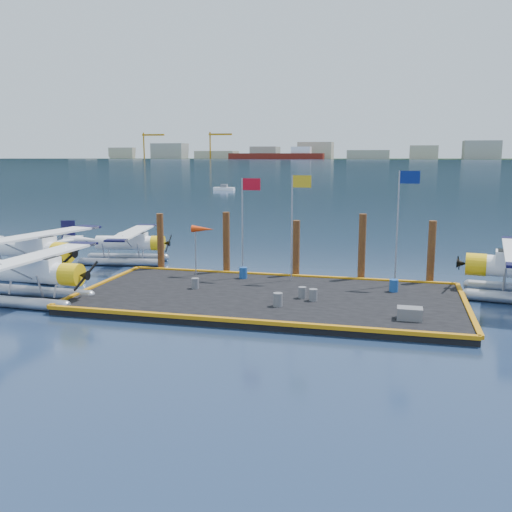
# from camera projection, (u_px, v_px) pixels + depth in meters

# --- Properties ---
(ground) EXTENTS (4000.00, 4000.00, 0.00)m
(ground) POSITION_uv_depth(u_px,v_px,m) (269.00, 302.00, 30.49)
(ground) COLOR #162544
(ground) RESTS_ON ground
(dock) EXTENTS (20.00, 10.00, 0.40)m
(dock) POSITION_uv_depth(u_px,v_px,m) (269.00, 298.00, 30.45)
(dock) COLOR black
(dock) RESTS_ON ground
(dock_bumpers) EXTENTS (20.25, 10.25, 0.18)m
(dock_bumpers) POSITION_uv_depth(u_px,v_px,m) (269.00, 293.00, 30.40)
(dock_bumpers) COLOR #C17A0B
(dock_bumpers) RESTS_ON dock
(far_backdrop) EXTENTS (3050.00, 2050.00, 810.00)m
(far_backdrop) POSITION_uv_depth(u_px,v_px,m) (482.00, 153.00, 1633.13)
(far_backdrop) COLOR black
(far_backdrop) RESTS_ON ground
(seaplane_a) EXTENTS (8.80, 9.69, 3.45)m
(seaplane_a) POSITION_uv_depth(u_px,v_px,m) (31.00, 275.00, 30.05)
(seaplane_a) COLOR #9699A3
(seaplane_a) RESTS_ON ground
(seaplane_b) EXTENTS (9.65, 10.49, 3.72)m
(seaplane_b) POSITION_uv_depth(u_px,v_px,m) (32.00, 252.00, 36.39)
(seaplane_b) COLOR #9699A3
(seaplane_b) RESTS_ON ground
(seaplane_c) EXTENTS (8.00, 8.75, 3.09)m
(seaplane_c) POSITION_uv_depth(u_px,v_px,m) (128.00, 245.00, 41.06)
(seaplane_c) COLOR #9699A3
(seaplane_c) RESTS_ON ground
(drum_0) EXTENTS (0.42, 0.42, 0.59)m
(drum_0) POSITION_uv_depth(u_px,v_px,m) (195.00, 283.00, 31.80)
(drum_0) COLOR slate
(drum_0) RESTS_ON dock
(drum_1) EXTENTS (0.44, 0.44, 0.61)m
(drum_1) POSITION_uv_depth(u_px,v_px,m) (313.00, 295.00, 29.13)
(drum_1) COLOR slate
(drum_1) RESTS_ON dock
(drum_2) EXTENTS (0.42, 0.42, 0.59)m
(drum_2) POSITION_uv_depth(u_px,v_px,m) (302.00, 293.00, 29.67)
(drum_2) COLOR slate
(drum_2) RESTS_ON dock
(drum_3) EXTENTS (0.48, 0.48, 0.67)m
(drum_3) POSITION_uv_depth(u_px,v_px,m) (278.00, 300.00, 28.07)
(drum_3) COLOR slate
(drum_3) RESTS_ON dock
(drum_4) EXTENTS (0.48, 0.48, 0.67)m
(drum_4) POSITION_uv_depth(u_px,v_px,m) (394.00, 286.00, 31.06)
(drum_4) COLOR navy
(drum_4) RESTS_ON dock
(drum_5) EXTENTS (0.48, 0.48, 0.67)m
(drum_5) POSITION_uv_depth(u_px,v_px,m) (243.00, 273.00, 34.41)
(drum_5) COLOR navy
(drum_5) RESTS_ON dock
(crate) EXTENTS (1.13, 0.75, 0.56)m
(crate) POSITION_uv_depth(u_px,v_px,m) (410.00, 314.00, 25.81)
(crate) COLOR slate
(crate) RESTS_ON dock
(flagpole_red) EXTENTS (1.14, 0.08, 6.00)m
(flagpole_red) POSITION_uv_depth(u_px,v_px,m) (246.00, 212.00, 33.88)
(flagpole_red) COLOR #93929B
(flagpole_red) RESTS_ON dock
(flagpole_yellow) EXTENTS (1.14, 0.08, 6.20)m
(flagpole_yellow) POSITION_uv_depth(u_px,v_px,m) (295.00, 211.00, 33.16)
(flagpole_yellow) COLOR #93929B
(flagpole_yellow) RESTS_ON dock
(flagpole_blue) EXTENTS (1.14, 0.08, 6.50)m
(flagpole_blue) POSITION_uv_depth(u_px,v_px,m) (402.00, 211.00, 31.72)
(flagpole_blue) COLOR #93929B
(flagpole_blue) RESTS_ON dock
(windsock) EXTENTS (1.40, 0.44, 3.12)m
(windsock) POSITION_uv_depth(u_px,v_px,m) (203.00, 230.00, 34.73)
(windsock) COLOR #93929B
(windsock) RESTS_ON dock
(piling_0) EXTENTS (0.44, 0.44, 4.00)m
(piling_0) POSITION_uv_depth(u_px,v_px,m) (161.00, 244.00, 37.30)
(piling_0) COLOR #441F13
(piling_0) RESTS_ON ground
(piling_1) EXTENTS (0.44, 0.44, 4.20)m
(piling_1) POSITION_uv_depth(u_px,v_px,m) (226.00, 245.00, 36.22)
(piling_1) COLOR #441F13
(piling_1) RESTS_ON ground
(piling_2) EXTENTS (0.44, 0.44, 3.80)m
(piling_2) POSITION_uv_depth(u_px,v_px,m) (296.00, 251.00, 35.20)
(piling_2) COLOR #441F13
(piling_2) RESTS_ON ground
(piling_3) EXTENTS (0.44, 0.44, 4.30)m
(piling_3) POSITION_uv_depth(u_px,v_px,m) (362.00, 250.00, 34.21)
(piling_3) COLOR #441F13
(piling_3) RESTS_ON ground
(piling_4) EXTENTS (0.44, 0.44, 4.00)m
(piling_4) POSITION_uv_depth(u_px,v_px,m) (431.00, 255.00, 33.30)
(piling_4) COLOR #441F13
(piling_4) RESTS_ON ground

